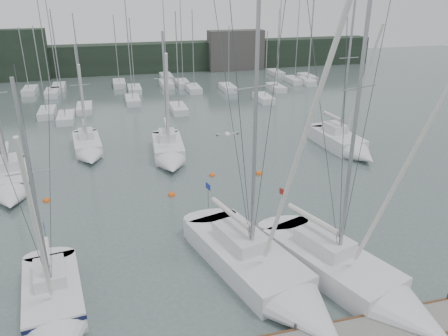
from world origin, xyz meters
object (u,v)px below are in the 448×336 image
object	(u,v)px
sailboat_near_left	(55,313)
buoy_d	(212,175)
sailboat_mid_a	(11,184)
buoy_b	(259,174)
buoy_c	(46,201)
sailboat_mid_b	(89,149)
sailboat_mid_c	(169,154)
sailboat_near_center	(273,282)
sailboat_near_right	(365,285)
buoy_a	(171,195)
sailboat_mid_e	(347,146)

from	to	relation	value
sailboat_near_left	buoy_d	distance (m)	18.25
sailboat_mid_a	buoy_b	distance (m)	19.27
buoy_b	buoy_c	size ratio (longest dim) A/B	1.07
sailboat_mid_b	sailboat_mid_c	world-z (taller)	sailboat_mid_c
sailboat_near_center	buoy_c	world-z (taller)	sailboat_near_center
sailboat_mid_b	sailboat_near_right	bearing A→B (deg)	-65.57
sailboat_mid_c	buoy_c	world-z (taller)	sailboat_mid_c
sailboat_mid_b	buoy_a	size ratio (longest dim) A/B	19.01
sailboat_mid_a	sailboat_mid_b	world-z (taller)	sailboat_mid_a
sailboat_mid_b	sailboat_near_center	bearing A→B (deg)	-72.74
sailboat_mid_e	sailboat_near_left	bearing A→B (deg)	-150.01
sailboat_near_center	buoy_d	world-z (taller)	sailboat_near_center
buoy_a	buoy_d	world-z (taller)	buoy_a
sailboat_near_left	sailboat_near_center	xyz separation A→B (m)	(10.52, -0.51, 0.05)
sailboat_near_left	buoy_c	bearing A→B (deg)	89.97
buoy_b	buoy_d	size ratio (longest dim) A/B	1.16
sailboat_near_right	buoy_d	world-z (taller)	sailboat_near_right
sailboat_mid_a	buoy_a	distance (m)	12.19
buoy_c	buoy_d	xyz separation A→B (m)	(12.69, 1.37, 0.00)
sailboat_near_left	buoy_a	xyz separation A→B (m)	(7.17, 11.83, -0.54)
buoy_c	sailboat_mid_a	bearing A→B (deg)	138.69
sailboat_near_center	sailboat_mid_c	bearing A→B (deg)	81.71
sailboat_near_left	buoy_a	size ratio (longest dim) A/B	22.00
sailboat_near_center	sailboat_mid_a	xyz separation A→B (m)	(-14.94, 16.08, 0.05)
sailboat_near_left	buoy_c	distance (m)	13.35
sailboat_near_center	buoy_c	distance (m)	18.42
sailboat_near_center	buoy_b	world-z (taller)	sailboat_near_center
sailboat_near_left	sailboat_near_right	size ratio (longest dim) A/B	0.70
buoy_c	sailboat_near_right	bearing A→B (deg)	-42.39
sailboat_mid_b	buoy_c	xyz separation A→B (m)	(-2.83, -8.87, -0.53)
sailboat_near_left	sailboat_mid_c	world-z (taller)	sailboat_near_left
sailboat_near_right	buoy_c	xyz separation A→B (m)	(-16.61, 15.16, -0.61)
sailboat_mid_b	buoy_b	size ratio (longest dim) A/B	18.56
sailboat_mid_e	buoy_a	distance (m)	17.88
sailboat_mid_a	sailboat_mid_e	xyz separation A→B (m)	(28.80, 1.07, 0.01)
sailboat_mid_a	sailboat_mid_b	bearing A→B (deg)	41.33
sailboat_mid_c	buoy_d	size ratio (longest dim) A/B	24.34
sailboat_mid_a	buoy_b	bearing A→B (deg)	-13.43
sailboat_mid_a	sailboat_mid_b	distance (m)	8.53
sailboat_mid_e	buoy_d	bearing A→B (deg)	-175.65
buoy_d	buoy_c	bearing A→B (deg)	-173.85
sailboat_mid_c	sailboat_mid_e	distance (m)	16.46
sailboat_mid_e	buoy_c	bearing A→B (deg)	-176.87
sailboat_near_left	sailboat_mid_a	distance (m)	16.19
buoy_c	buoy_d	world-z (taller)	buoy_c
sailboat_mid_a	buoy_c	xyz separation A→B (m)	(2.67, -2.35, -0.64)
sailboat_near_right	sailboat_mid_b	distance (m)	27.70
sailboat_near_center	buoy_a	size ratio (longest dim) A/B	31.44
buoy_a	sailboat_near_left	bearing A→B (deg)	-121.21
buoy_b	sailboat_near_left	bearing A→B (deg)	-136.72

